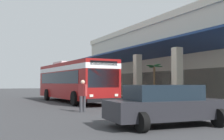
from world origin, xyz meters
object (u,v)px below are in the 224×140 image
at_px(transit_bus, 73,79).
at_px(parked_sedan_charcoal, 167,105).
at_px(pedestrian, 83,94).
at_px(potted_palm, 154,94).

relative_size(transit_bus, parked_sedan_charcoal, 2.50).
bearing_deg(pedestrian, transit_bus, 166.12).
relative_size(pedestrian, potted_palm, 0.57).
xyz_separation_m(parked_sedan_charcoal, potted_palm, (-9.32, 5.85, -0.07)).
xyz_separation_m(parked_sedan_charcoal, pedestrian, (-5.87, -1.08, 0.20)).
bearing_deg(transit_bus, parked_sedan_charcoal, -3.48).
bearing_deg(parked_sedan_charcoal, pedestrian, -169.57).
distance_m(parked_sedan_charcoal, potted_palm, 11.00).
xyz_separation_m(transit_bus, pedestrian, (7.72, -1.91, -0.90)).
bearing_deg(transit_bus, potted_palm, 49.65).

